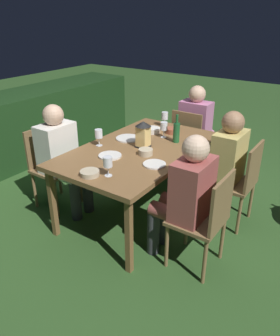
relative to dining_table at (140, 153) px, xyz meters
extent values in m
plane|color=#2D5123|center=(0.00, 0.00, -0.69)|extent=(16.00, 16.00, 0.00)
cube|color=brown|center=(0.00, 0.00, 0.03)|extent=(1.73, 1.02, 0.04)
cube|color=brown|center=(-0.79, -0.44, -0.34)|extent=(0.05, 0.05, 0.70)
cube|color=brown|center=(0.79, -0.44, -0.34)|extent=(0.05, 0.05, 0.70)
cube|color=brown|center=(-0.79, 0.44, -0.34)|extent=(0.05, 0.05, 0.70)
cube|color=brown|center=(0.79, 0.44, -0.34)|extent=(0.05, 0.05, 0.70)
cube|color=brown|center=(1.18, 0.00, -0.26)|extent=(0.40, 0.42, 0.03)
cube|color=brown|center=(1.00, 0.00, -0.03)|extent=(0.03, 0.40, 0.42)
cylinder|color=brown|center=(1.35, 0.18, -0.48)|extent=(0.03, 0.03, 0.42)
cylinder|color=brown|center=(1.35, -0.18, -0.48)|extent=(0.03, 0.03, 0.42)
cylinder|color=brown|center=(1.01, 0.18, -0.48)|extent=(0.03, 0.03, 0.42)
cylinder|color=brown|center=(1.01, -0.18, -0.48)|extent=(0.03, 0.03, 0.42)
cube|color=#C675A3|center=(1.24, 0.00, 0.01)|extent=(0.24, 0.38, 0.50)
sphere|color=#D1A889|center=(1.24, 0.00, 0.35)|extent=(0.21, 0.21, 0.21)
cylinder|color=#C675A3|center=(1.38, 0.09, -0.23)|extent=(0.36, 0.13, 0.13)
cylinder|color=#C675A3|center=(1.38, -0.09, -0.23)|extent=(0.36, 0.13, 0.13)
cylinder|color=#333338|center=(1.54, 0.09, -0.47)|extent=(0.11, 0.11, 0.45)
cylinder|color=#333338|center=(1.54, -0.09, -0.47)|extent=(0.11, 0.11, 0.45)
cube|color=brown|center=(0.39, -0.83, -0.26)|extent=(0.42, 0.40, 0.03)
cube|color=brown|center=(0.39, -1.02, -0.03)|extent=(0.40, 0.02, 0.42)
cylinder|color=brown|center=(0.21, -0.66, -0.48)|extent=(0.03, 0.03, 0.42)
cylinder|color=brown|center=(0.57, -0.66, -0.48)|extent=(0.03, 0.03, 0.42)
cylinder|color=brown|center=(0.21, -1.00, -0.48)|extent=(0.03, 0.03, 0.42)
cylinder|color=brown|center=(0.57, -1.00, -0.48)|extent=(0.03, 0.03, 0.42)
cube|color=tan|center=(0.39, -0.77, 0.01)|extent=(0.38, 0.24, 0.50)
sphere|color=#997051|center=(0.39, -0.77, 0.35)|extent=(0.21, 0.21, 0.21)
cylinder|color=tan|center=(0.30, -0.63, -0.23)|extent=(0.13, 0.36, 0.13)
cylinder|color=tan|center=(0.48, -0.63, -0.23)|extent=(0.13, 0.36, 0.13)
cylinder|color=#333338|center=(0.30, -0.47, -0.47)|extent=(0.11, 0.11, 0.45)
cylinder|color=#333338|center=(0.48, -0.47, -0.47)|extent=(0.11, 0.11, 0.45)
cube|color=brown|center=(-0.39, 0.83, -0.26)|extent=(0.42, 0.40, 0.03)
cube|color=brown|center=(-0.39, 1.02, -0.03)|extent=(0.40, 0.02, 0.42)
cylinder|color=brown|center=(-0.21, 0.66, -0.48)|extent=(0.03, 0.03, 0.42)
cylinder|color=brown|center=(-0.57, 0.66, -0.48)|extent=(0.03, 0.03, 0.42)
cylinder|color=brown|center=(-0.21, 1.00, -0.48)|extent=(0.03, 0.03, 0.42)
cylinder|color=brown|center=(-0.57, 1.00, -0.48)|extent=(0.03, 0.03, 0.42)
cube|color=white|center=(-0.39, 0.77, 0.01)|extent=(0.38, 0.24, 0.50)
sphere|color=#D1A889|center=(-0.39, 0.77, 0.35)|extent=(0.21, 0.21, 0.21)
cylinder|color=white|center=(-0.30, 0.63, -0.23)|extent=(0.13, 0.36, 0.13)
cylinder|color=white|center=(-0.48, 0.63, -0.23)|extent=(0.13, 0.36, 0.13)
cylinder|color=#333338|center=(-0.30, 0.47, -0.47)|extent=(0.11, 0.11, 0.45)
cylinder|color=#333338|center=(-0.48, 0.47, -0.47)|extent=(0.11, 0.11, 0.45)
cube|color=brown|center=(-0.39, -0.83, -0.26)|extent=(0.42, 0.40, 0.03)
cube|color=brown|center=(-0.39, -1.02, -0.03)|extent=(0.40, 0.02, 0.42)
cylinder|color=brown|center=(-0.57, -0.66, -0.48)|extent=(0.03, 0.03, 0.42)
cylinder|color=brown|center=(-0.21, -0.66, -0.48)|extent=(0.03, 0.03, 0.42)
cylinder|color=brown|center=(-0.57, -1.00, -0.48)|extent=(0.03, 0.03, 0.42)
cylinder|color=brown|center=(-0.21, -1.00, -0.48)|extent=(0.03, 0.03, 0.42)
cube|color=#9E4C47|center=(-0.39, -0.77, 0.01)|extent=(0.38, 0.24, 0.50)
sphere|color=beige|center=(-0.39, -0.77, 0.35)|extent=(0.21, 0.21, 0.21)
cylinder|color=#9E4C47|center=(-0.48, -0.63, -0.23)|extent=(0.13, 0.36, 0.13)
cylinder|color=#9E4C47|center=(-0.30, -0.63, -0.23)|extent=(0.13, 0.36, 0.13)
cylinder|color=#333338|center=(-0.48, -0.47, -0.47)|extent=(0.11, 0.11, 0.45)
cylinder|color=#333338|center=(-0.30, -0.47, -0.47)|extent=(0.11, 0.11, 0.45)
cube|color=black|center=(0.03, -0.02, 0.06)|extent=(0.12, 0.12, 0.01)
cube|color=#F9D17A|center=(0.03, -0.02, 0.17)|extent=(0.11, 0.11, 0.20)
cone|color=black|center=(0.03, -0.02, 0.29)|extent=(0.15, 0.15, 0.05)
cylinder|color=#1E5B2D|center=(0.34, -0.22, 0.15)|extent=(0.07, 0.07, 0.20)
cylinder|color=#1E5B2D|center=(0.34, -0.22, 0.30)|extent=(0.03, 0.03, 0.09)
cylinder|color=silver|center=(0.39, -0.04, 0.05)|extent=(0.06, 0.06, 0.00)
cylinder|color=silver|center=(0.39, -0.04, 0.10)|extent=(0.01, 0.01, 0.08)
cylinder|color=silver|center=(0.39, -0.04, 0.18)|extent=(0.08, 0.08, 0.08)
cylinder|color=maroon|center=(0.39, -0.04, 0.16)|extent=(0.07, 0.07, 0.03)
cylinder|color=silver|center=(0.72, 0.15, 0.05)|extent=(0.06, 0.06, 0.00)
cylinder|color=silver|center=(0.72, 0.15, 0.10)|extent=(0.01, 0.01, 0.08)
cylinder|color=silver|center=(0.72, 0.15, 0.18)|extent=(0.08, 0.08, 0.08)
cylinder|color=maroon|center=(0.72, 0.15, 0.16)|extent=(0.07, 0.07, 0.03)
cylinder|color=silver|center=(-0.19, 0.37, 0.05)|extent=(0.06, 0.06, 0.00)
cylinder|color=silver|center=(-0.19, 0.37, 0.10)|extent=(0.01, 0.01, 0.08)
cylinder|color=silver|center=(-0.19, 0.37, 0.18)|extent=(0.08, 0.08, 0.08)
cylinder|color=maroon|center=(-0.19, 0.37, 0.16)|extent=(0.07, 0.07, 0.03)
cylinder|color=silver|center=(-0.66, -0.14, 0.05)|extent=(0.06, 0.06, 0.00)
cylinder|color=silver|center=(-0.66, -0.14, 0.10)|extent=(0.01, 0.01, 0.08)
cylinder|color=silver|center=(-0.66, -0.14, 0.18)|extent=(0.08, 0.08, 0.08)
cylinder|color=maroon|center=(-0.66, -0.14, 0.16)|extent=(0.07, 0.07, 0.03)
cylinder|color=silver|center=(-0.27, -0.34, 0.06)|extent=(0.20, 0.20, 0.01)
cylinder|color=silver|center=(-0.34, 0.11, 0.06)|extent=(0.22, 0.22, 0.01)
cylinder|color=silver|center=(0.13, 0.24, 0.06)|extent=(0.25, 0.25, 0.01)
cylinder|color=#9E5138|center=(0.56, -0.05, 0.08)|extent=(0.15, 0.15, 0.06)
cylinder|color=#424C1E|center=(0.56, -0.05, 0.09)|extent=(0.13, 0.13, 0.02)
cylinder|color=#BCAD8E|center=(-0.12, -0.15, 0.08)|extent=(0.13, 0.13, 0.06)
cylinder|color=tan|center=(-0.12, -0.15, 0.09)|extent=(0.11, 0.11, 0.02)
cylinder|color=#BCAD8E|center=(-0.74, -0.01, 0.07)|extent=(0.16, 0.16, 0.04)
cylinder|color=#477533|center=(-0.74, -0.01, 0.08)|extent=(0.14, 0.14, 0.01)
cylinder|color=silver|center=(0.45, 0.14, 0.08)|extent=(0.17, 0.17, 0.06)
cylinder|color=beige|center=(0.45, 0.14, 0.09)|extent=(0.14, 0.14, 0.02)
cube|color=#193816|center=(0.00, 2.24, -0.22)|extent=(4.42, 0.77, 0.94)
camera|label=1|loc=(-2.49, -1.72, 1.27)|focal=35.16mm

